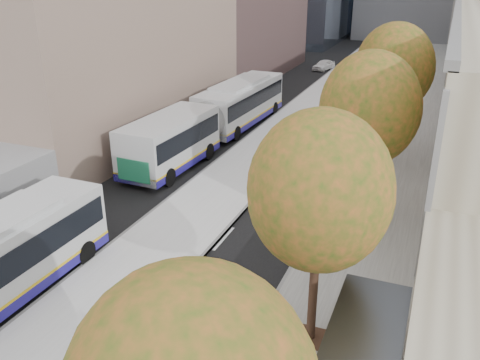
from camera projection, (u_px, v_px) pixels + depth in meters
The scene contains 8 objects.
bus_platform at pixel (288, 128), 37.84m from camera, with size 4.25×150.00×0.15m, color silver.
sidewalk at pixel (399, 141), 35.09m from camera, with size 4.75×150.00×0.08m, color slate.
bus_shelter at pixel (373, 341), 13.16m from camera, with size 1.90×4.40×2.53m.
tree_c at pixel (320, 191), 14.44m from camera, with size 4.20×4.20×7.28m.
tree_d at pixel (370, 109), 22.05m from camera, with size 4.40×4.40×7.60m.
tree_e at pixel (394, 68), 29.66m from camera, with size 4.60×4.60×7.92m.
bus_far at pixel (215, 117), 34.60m from camera, with size 3.58×19.10×3.17m.
distant_car at pixel (324, 65), 59.34m from camera, with size 1.41×3.51×1.20m, color white.
Camera 1 is at (6.43, -0.08, 11.15)m, focal length 38.00 mm.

